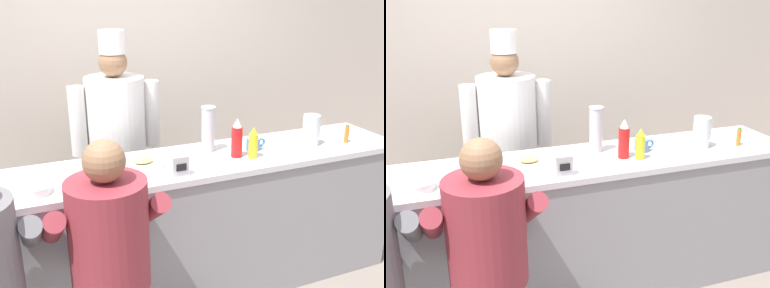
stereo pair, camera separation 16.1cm
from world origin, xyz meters
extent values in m
cube|color=beige|center=(0.00, 1.79, 1.35)|extent=(10.00, 0.06, 2.70)
cube|color=gray|center=(0.00, 0.30, 0.47)|extent=(3.00, 0.58, 0.95)
cube|color=silver|center=(0.00, 0.30, 0.97)|extent=(3.06, 0.60, 0.04)
cylinder|color=red|center=(0.31, 0.24, 1.09)|extent=(0.07, 0.07, 0.20)
cone|color=white|center=(0.31, 0.24, 1.22)|extent=(0.06, 0.06, 0.06)
cylinder|color=yellow|center=(0.41, 0.19, 1.07)|extent=(0.06, 0.06, 0.16)
cone|color=yellow|center=(0.41, 0.19, 1.17)|extent=(0.05, 0.05, 0.05)
cylinder|color=orange|center=(1.18, 0.20, 1.05)|extent=(0.03, 0.03, 0.12)
cylinder|color=#287F2D|center=(1.18, 0.20, 1.11)|extent=(0.02, 0.02, 0.01)
cylinder|color=silver|center=(0.91, 0.25, 1.10)|extent=(0.12, 0.12, 0.22)
cube|color=silver|center=(0.98, 0.25, 1.11)|extent=(0.01, 0.01, 0.13)
cylinder|color=white|center=(-0.30, 0.33, 0.99)|extent=(0.27, 0.27, 0.02)
ellipsoid|color=#E0BC60|center=(-0.30, 0.33, 1.02)|extent=(0.12, 0.10, 0.03)
cylinder|color=white|center=(-0.96, 0.16, 1.01)|extent=(0.17, 0.17, 0.05)
cylinder|color=#4C7AB2|center=(0.48, 0.31, 1.03)|extent=(0.10, 0.10, 0.09)
torus|color=#4C7AB2|center=(0.54, 0.31, 1.03)|extent=(0.07, 0.02, 0.07)
cylinder|color=#B7BABF|center=(0.18, 0.42, 1.14)|extent=(0.09, 0.09, 0.30)
cylinder|color=silver|center=(0.18, 0.42, 1.29)|extent=(0.10, 0.10, 0.01)
cube|color=silver|center=(-0.15, 0.10, 1.05)|extent=(0.10, 0.06, 0.12)
cube|color=black|center=(-0.15, 0.06, 1.05)|extent=(0.06, 0.01, 0.04)
cylinder|color=#33384C|center=(-1.16, -0.09, 0.65)|extent=(0.15, 0.39, 0.15)
cylinder|color=slate|center=(-1.01, -0.18, 0.94)|extent=(0.10, 0.42, 0.34)
cylinder|color=gray|center=(-0.66, -0.29, 0.61)|extent=(0.30, 0.30, 0.05)
cylinder|color=#33384C|center=(-0.76, -0.09, 0.65)|extent=(0.15, 0.39, 0.15)
cylinder|color=#33384C|center=(-0.56, -0.09, 0.65)|extent=(0.15, 0.39, 0.15)
cylinder|color=maroon|center=(-0.66, -0.29, 0.91)|extent=(0.39, 0.39, 0.56)
cylinder|color=maroon|center=(-0.91, -0.18, 0.94)|extent=(0.10, 0.42, 0.34)
cylinder|color=maroon|center=(-0.41, -0.18, 0.94)|extent=(0.10, 0.42, 0.34)
sphere|color=#8C6647|center=(-0.66, -0.29, 1.29)|extent=(0.20, 0.20, 0.20)
cube|color=#232328|center=(-0.30, 1.04, 0.41)|extent=(0.34, 0.19, 0.81)
cube|color=white|center=(-0.30, 0.98, 0.57)|extent=(0.30, 0.02, 0.49)
cylinder|color=white|center=(-0.30, 1.04, 1.12)|extent=(0.44, 0.44, 0.61)
sphere|color=#8C6647|center=(-0.30, 1.04, 1.53)|extent=(0.21, 0.21, 0.21)
cylinder|color=white|center=(-0.30, 1.04, 1.68)|extent=(0.19, 0.19, 0.17)
cylinder|color=white|center=(-0.58, 1.04, 1.12)|extent=(0.12, 0.12, 0.52)
cylinder|color=white|center=(-0.02, 1.04, 1.12)|extent=(0.12, 0.12, 0.52)
camera|label=1|loc=(-1.02, -2.20, 2.03)|focal=42.00mm
camera|label=2|loc=(-0.87, -2.26, 2.03)|focal=42.00mm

